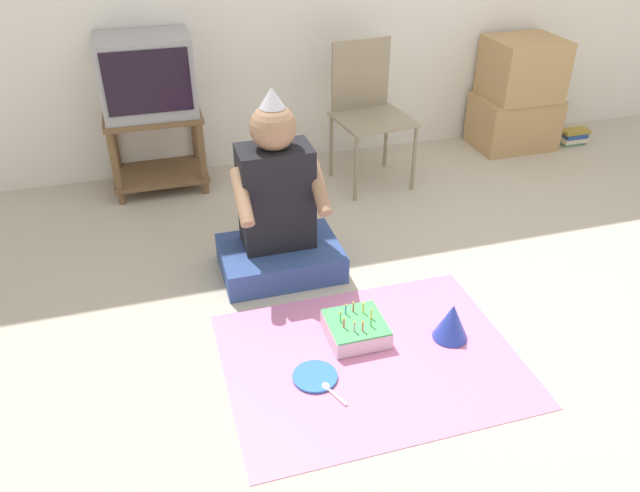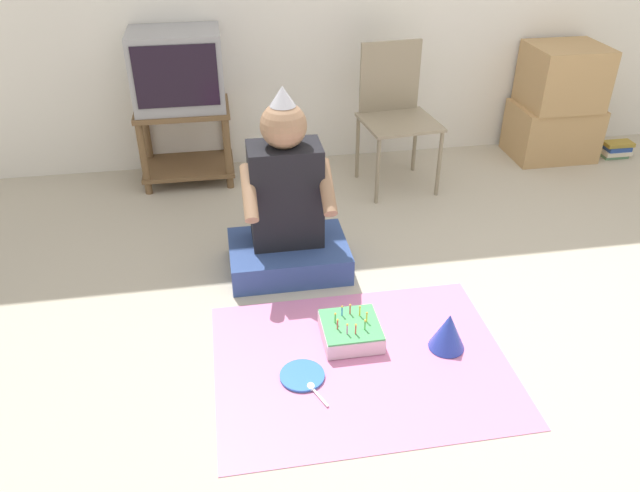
{
  "view_description": "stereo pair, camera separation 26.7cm",
  "coord_description": "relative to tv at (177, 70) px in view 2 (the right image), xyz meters",
  "views": [
    {
      "loc": [
        -1.37,
        -1.92,
        1.78
      ],
      "look_at": [
        -0.73,
        0.25,
        0.35
      ],
      "focal_mm": 35.0,
      "sensor_mm": 36.0,
      "label": 1
    },
    {
      "loc": [
        -1.11,
        -1.98,
        1.78
      ],
      "look_at": [
        -0.73,
        0.25,
        0.35
      ],
      "focal_mm": 35.0,
      "sensor_mm": 36.0,
      "label": 2
    }
  ],
  "objects": [
    {
      "name": "plastic_spoon_near",
      "position": [
        0.48,
        -2.0,
        -0.69
      ],
      "size": [
        0.07,
        0.14,
        0.01
      ],
      "color": "white",
      "rests_on": "party_cloth"
    },
    {
      "name": "book_pile",
      "position": [
        2.9,
        -0.14,
        -0.65
      ],
      "size": [
        0.21,
        0.14,
        0.11
      ],
      "color": "#60936B",
      "rests_on": "ground_plane"
    },
    {
      "name": "paper_plate",
      "position": [
        0.45,
        -1.91,
        -0.7
      ],
      "size": [
        0.18,
        0.18,
        0.01
      ],
      "color": "blue",
      "rests_on": "party_cloth"
    },
    {
      "name": "person_seated",
      "position": [
        0.5,
        -1.1,
        -0.39
      ],
      "size": [
        0.58,
        0.42,
        0.92
      ],
      "color": "#334C8C",
      "rests_on": "ground_plane"
    },
    {
      "name": "folding_chair",
      "position": [
        1.27,
        -0.24,
        -0.22
      ],
      "size": [
        0.47,
        0.45,
        0.85
      ],
      "color": "gray",
      "rests_on": "ground_plane"
    },
    {
      "name": "ground_plane",
      "position": [
        1.33,
        -1.75,
        -0.71
      ],
      "size": [
        16.0,
        16.0,
        0.0
      ],
      "primitive_type": "plane",
      "color": "#BCB29E"
    },
    {
      "name": "birthday_cake",
      "position": [
        0.69,
        -1.72,
        -0.66
      ],
      "size": [
        0.25,
        0.25,
        0.13
      ],
      "color": "silver",
      "rests_on": "party_cloth"
    },
    {
      "name": "party_cloth",
      "position": [
        0.71,
        -1.87,
        -0.7
      ],
      "size": [
        1.2,
        0.93,
        0.01
      ],
      "color": "pink",
      "rests_on": "ground_plane"
    },
    {
      "name": "cardboard_box_stack",
      "position": [
        2.45,
        -0.04,
        -0.34
      ],
      "size": [
        0.54,
        0.42,
        0.75
      ],
      "color": "tan",
      "rests_on": "ground_plane"
    },
    {
      "name": "tv",
      "position": [
        0.0,
        0.0,
        0.0
      ],
      "size": [
        0.52,
        0.39,
        0.45
      ],
      "color": "#99999E",
      "rests_on": "tv_stand"
    },
    {
      "name": "party_hat_blue",
      "position": [
        1.08,
        -1.84,
        -0.62
      ],
      "size": [
        0.15,
        0.15,
        0.17
      ],
      "color": "blue",
      "rests_on": "party_cloth"
    },
    {
      "name": "tv_stand",
      "position": [
        -0.0,
        -0.0,
        -0.42
      ],
      "size": [
        0.56,
        0.4,
        0.48
      ],
      "color": "brown",
      "rests_on": "ground_plane"
    }
  ]
}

